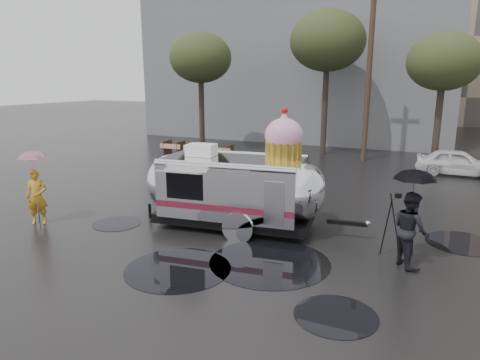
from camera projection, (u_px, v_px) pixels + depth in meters
The scene contains 14 objects.
ground at pixel (186, 237), 11.96m from camera, with size 120.00×120.00×0.00m, color black.
puddles at pixel (257, 251), 10.99m from camera, with size 11.20×7.27×0.01m.
grey_building at pixel (305, 50), 33.25m from camera, with size 22.00×12.00×13.00m, color #5E5F63.
utility_pole at pixel (369, 73), 22.19m from camera, with size 1.60×0.28×9.00m.
tree_left at pixel (201, 58), 25.04m from camera, with size 3.64×3.64×6.95m.
tree_mid at pixel (328, 41), 23.71m from camera, with size 4.20×4.20×8.03m.
tree_right at pixel (444, 62), 19.76m from camera, with size 3.36×3.36×6.42m.
barricade_row at pixel (197, 151), 22.91m from camera, with size 4.30×0.80×1.00m.
airstream_trailer at pixel (237, 186), 12.47m from camera, with size 6.71×3.11×3.64m.
person_left at pixel (37, 197), 12.89m from camera, with size 0.61×0.40×1.68m, color orange.
umbrella_pink at pixel (33, 162), 12.65m from camera, with size 1.06×1.06×2.27m.
person_right at pixel (410, 229), 9.94m from camera, with size 0.86×0.48×1.80m, color black.
umbrella_black at pixel (414, 185), 9.69m from camera, with size 1.19×1.19×2.36m.
tripod at pixel (396, 218), 10.49m from camera, with size 0.66×0.63×1.61m.
Camera 1 is at (6.16, -9.56, 4.30)m, focal length 32.00 mm.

